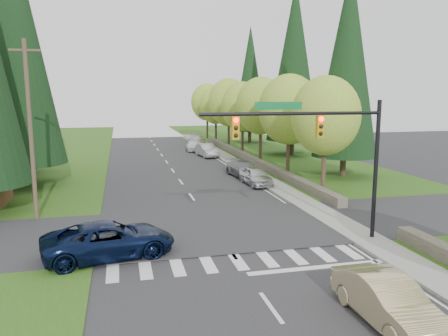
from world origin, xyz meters
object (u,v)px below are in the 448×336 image
object	(u,v)px
sedan_champagne	(387,300)
parked_car_c	(207,150)
suv_navy	(109,240)
parked_car_b	(243,169)
parked_car_e	(197,141)
parked_car_a	(256,176)
parked_car_d	(193,146)

from	to	relation	value
sedan_champagne	parked_car_c	xyz separation A→B (m)	(1.76, 37.65, 0.00)
sedan_champagne	suv_navy	bearing A→B (deg)	136.64
suv_navy	parked_car_b	bearing A→B (deg)	-44.34
parked_car_b	parked_car_e	xyz separation A→B (m)	(0.00, 23.47, 0.08)
sedan_champagne	parked_car_e	bearing A→B (deg)	86.18
sedan_champagne	parked_car_c	world-z (taller)	parked_car_c
sedan_champagne	parked_car_a	bearing A→B (deg)	82.53
sedan_champagne	parked_car_d	world-z (taller)	sedan_champagne
sedan_champagne	parked_car_a	size ratio (longest dim) A/B	1.08
suv_navy	parked_car_e	distance (m)	41.93
parked_car_a	parked_car_e	xyz separation A→B (m)	(0.00, 27.04, 0.05)
parked_car_a	parked_car_c	size ratio (longest dim) A/B	0.93
parked_car_e	parked_car_d	bearing A→B (deg)	-103.14
parked_car_a	suv_navy	bearing A→B (deg)	-132.75
parked_car_a	sedan_champagne	bearing A→B (deg)	-100.15
parked_car_c	parked_car_e	size ratio (longest dim) A/B	0.86
parked_car_a	parked_car_c	xyz separation A→B (m)	(-0.67, 16.45, 0.03)
parked_car_c	parked_car_d	xyz separation A→B (m)	(-0.73, 5.42, -0.08)
parked_car_a	parked_car_e	bearing A→B (deg)	86.38
suv_navy	parked_car_a	world-z (taller)	suv_navy
parked_car_b	sedan_champagne	bearing A→B (deg)	-103.17
parked_car_b	parked_car_d	size ratio (longest dim) A/B	1.21
parked_car_b	parked_car_c	world-z (taller)	parked_car_c
sedan_champagne	parked_car_b	world-z (taller)	sedan_champagne
parked_car_c	parked_car_e	bearing A→B (deg)	79.16
parked_car_e	parked_car_c	bearing A→B (deg)	-91.64
parked_car_e	suv_navy	bearing A→B (deg)	-103.15
parked_car_b	parked_car_e	world-z (taller)	parked_car_e
parked_car_d	parked_car_b	bearing A→B (deg)	-80.32
sedan_champagne	suv_navy	distance (m)	11.51
parked_car_a	parked_car_d	bearing A→B (deg)	90.03
parked_car_d	suv_navy	bearing A→B (deg)	-99.79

